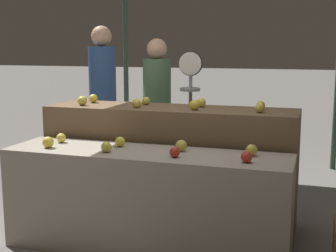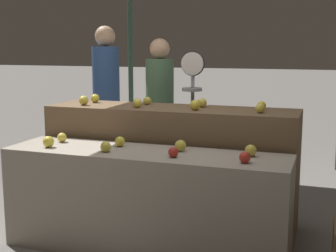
# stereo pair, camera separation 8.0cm
# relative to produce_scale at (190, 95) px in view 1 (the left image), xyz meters

# --- Properties ---
(ground_plane) EXTENTS (60.00, 60.00, 0.00)m
(ground_plane) POSITION_rel_produce_scale_xyz_m (0.00, -1.27, -1.08)
(ground_plane) COLOR slate
(display_counter_front) EXTENTS (2.16, 0.55, 0.78)m
(display_counter_front) POSITION_rel_produce_scale_xyz_m (0.00, -1.27, -0.69)
(display_counter_front) COLOR gray
(display_counter_front) RESTS_ON ground_plane
(display_counter_back) EXTENTS (2.16, 0.55, 1.04)m
(display_counter_back) POSITION_rel_produce_scale_xyz_m (0.00, -0.67, -0.56)
(display_counter_back) COLOR brown
(display_counter_back) RESTS_ON ground_plane
(apple_front_0) EXTENTS (0.09, 0.09, 0.09)m
(apple_front_0) POSITION_rel_produce_scale_xyz_m (-0.76, -1.37, -0.25)
(apple_front_0) COLOR gold
(apple_front_0) RESTS_ON display_counter_front
(apple_front_1) EXTENTS (0.08, 0.08, 0.08)m
(apple_front_1) POSITION_rel_produce_scale_xyz_m (-0.26, -1.38, -0.26)
(apple_front_1) COLOR gold
(apple_front_1) RESTS_ON display_counter_front
(apple_front_2) EXTENTS (0.07, 0.07, 0.07)m
(apple_front_2) POSITION_rel_produce_scale_xyz_m (0.26, -1.37, -0.26)
(apple_front_2) COLOR #B72D23
(apple_front_2) RESTS_ON display_counter_front
(apple_front_3) EXTENTS (0.08, 0.08, 0.08)m
(apple_front_3) POSITION_rel_produce_scale_xyz_m (0.77, -1.37, -0.26)
(apple_front_3) COLOR #B72D23
(apple_front_3) RESTS_ON display_counter_front
(apple_front_4) EXTENTS (0.08, 0.08, 0.08)m
(apple_front_4) POSITION_rel_produce_scale_xyz_m (-0.77, -1.16, -0.26)
(apple_front_4) COLOR yellow
(apple_front_4) RESTS_ON display_counter_front
(apple_front_5) EXTENTS (0.08, 0.08, 0.08)m
(apple_front_5) POSITION_rel_produce_scale_xyz_m (-0.24, -1.17, -0.26)
(apple_front_5) COLOR gold
(apple_front_5) RESTS_ON display_counter_front
(apple_front_6) EXTENTS (0.09, 0.09, 0.09)m
(apple_front_6) POSITION_rel_produce_scale_xyz_m (0.25, -1.17, -0.25)
(apple_front_6) COLOR gold
(apple_front_6) RESTS_ON display_counter_front
(apple_front_7) EXTENTS (0.08, 0.08, 0.08)m
(apple_front_7) POSITION_rel_produce_scale_xyz_m (0.78, -1.16, -0.25)
(apple_front_7) COLOR gold
(apple_front_7) RESTS_ON display_counter_front
(apple_back_0) EXTENTS (0.08, 0.08, 0.08)m
(apple_back_0) POSITION_rel_produce_scale_xyz_m (-0.77, -0.78, 0.00)
(apple_back_0) COLOR gold
(apple_back_0) RESTS_ON display_counter_back
(apple_back_1) EXTENTS (0.08, 0.08, 0.08)m
(apple_back_1) POSITION_rel_produce_scale_xyz_m (-0.25, -0.78, 0.00)
(apple_back_1) COLOR yellow
(apple_back_1) RESTS_ON display_counter_back
(apple_back_2) EXTENTS (0.08, 0.08, 0.08)m
(apple_back_2) POSITION_rel_produce_scale_xyz_m (0.25, -0.77, 0.00)
(apple_back_2) COLOR gold
(apple_back_2) RESTS_ON display_counter_back
(apple_back_3) EXTENTS (0.08, 0.08, 0.08)m
(apple_back_3) POSITION_rel_produce_scale_xyz_m (0.78, -0.76, -0.00)
(apple_back_3) COLOR gold
(apple_back_3) RESTS_ON display_counter_back
(apple_back_4) EXTENTS (0.08, 0.08, 0.08)m
(apple_back_4) POSITION_rel_produce_scale_xyz_m (-0.77, -0.57, 0.00)
(apple_back_4) COLOR gold
(apple_back_4) RESTS_ON display_counter_back
(apple_back_5) EXTENTS (0.07, 0.07, 0.07)m
(apple_back_5) POSITION_rel_produce_scale_xyz_m (-0.25, -0.56, -0.00)
(apple_back_5) COLOR gold
(apple_back_5) RESTS_ON display_counter_back
(apple_back_6) EXTENTS (0.08, 0.08, 0.08)m
(apple_back_6) POSITION_rel_produce_scale_xyz_m (0.26, -0.57, 0.00)
(apple_back_6) COLOR yellow
(apple_back_6) RESTS_ON display_counter_back
(apple_back_7) EXTENTS (0.07, 0.07, 0.07)m
(apple_back_7) POSITION_rel_produce_scale_xyz_m (0.76, -0.57, -0.00)
(apple_back_7) COLOR gold
(apple_back_7) RESTS_ON display_counter_back
(produce_scale) EXTENTS (0.24, 0.20, 1.51)m
(produce_scale) POSITION_rel_produce_scale_xyz_m (0.00, 0.00, 0.00)
(produce_scale) COLOR #99999E
(produce_scale) RESTS_ON ground_plane
(person_vendor_at_scale) EXTENTS (0.35, 0.35, 1.64)m
(person_vendor_at_scale) POSITION_rel_produce_scale_xyz_m (-0.45, 0.29, -0.12)
(person_vendor_at_scale) COLOR #2D2D38
(person_vendor_at_scale) RESTS_ON ground_plane
(person_customer_left) EXTENTS (0.33, 0.33, 1.79)m
(person_customer_left) POSITION_rel_produce_scale_xyz_m (-1.19, 0.49, -0.02)
(person_customer_left) COLOR #2D2D38
(person_customer_left) RESTS_ON ground_plane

